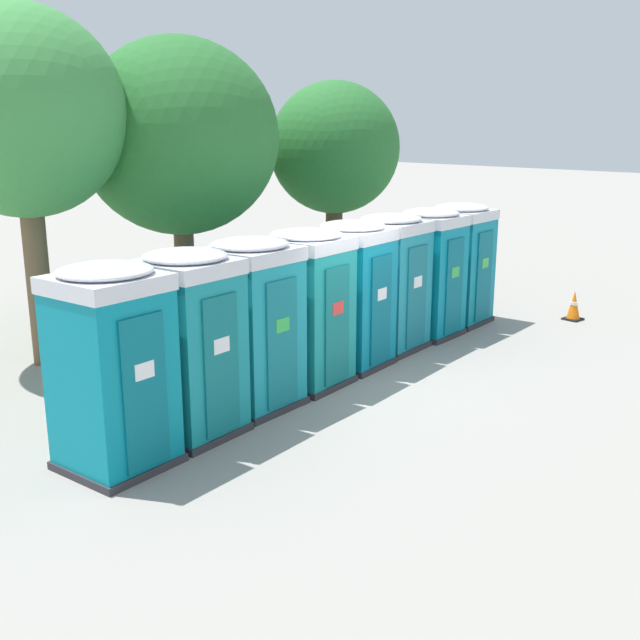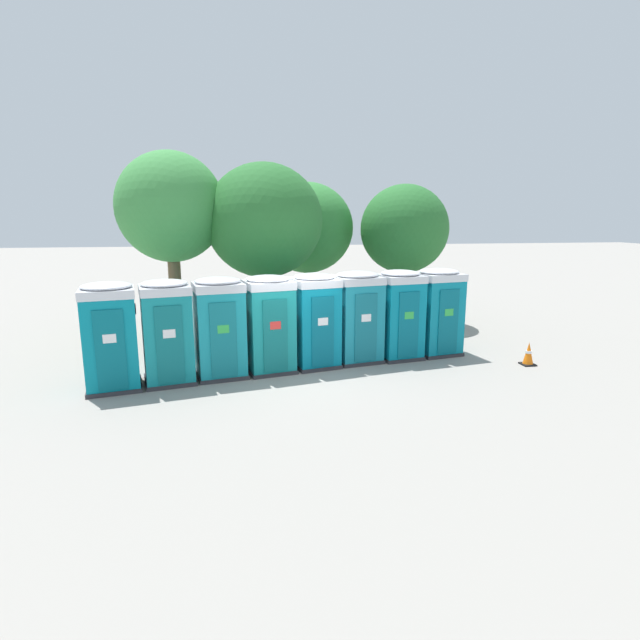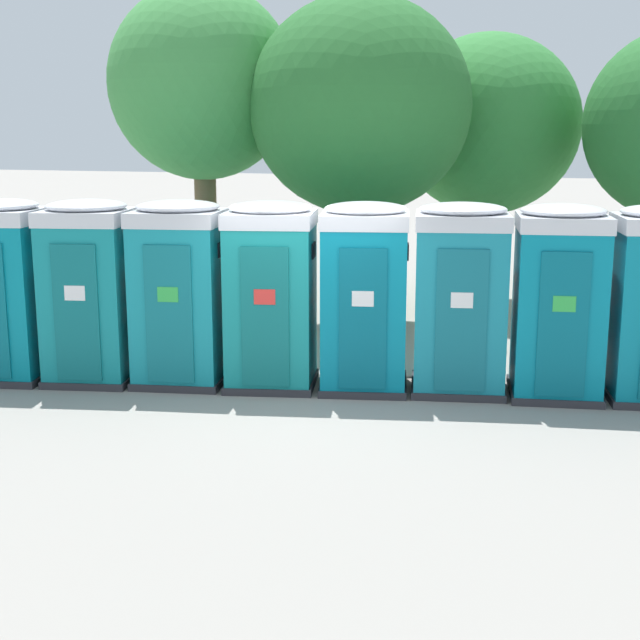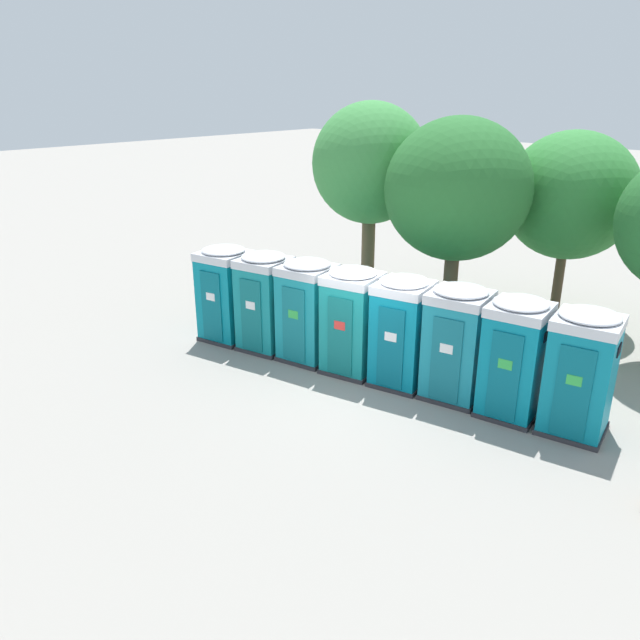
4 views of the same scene
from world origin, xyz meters
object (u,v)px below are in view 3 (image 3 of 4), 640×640
object	(u,v)px
portapotty_5	(460,297)
street_tree_1	(203,85)
street_tree_3	(488,125)
portapotty_3	(271,294)
portapotty_4	(365,296)
portapotty_2	(181,292)
portapotty_1	(91,290)
portapotty_6	(559,301)
street_tree_0	(360,107)
portapotty_0	(3,289)

from	to	relation	value
portapotty_5	street_tree_1	distance (m)	6.92
street_tree_3	portapotty_3	bearing A→B (deg)	-106.21
portapotty_4	portapotty_5	bearing A→B (deg)	12.89
portapotty_4	portapotty_2	bearing A→B (deg)	-169.20
portapotty_1	portapotty_4	distance (m)	3.81
portapotty_5	portapotty_6	size ratio (longest dim) A/B	1.00
portapotty_6	street_tree_3	bearing A→B (deg)	106.19
portapotty_3	portapotty_5	size ratio (longest dim) A/B	1.00
portapotty_1	portapotty_5	world-z (taller)	same
portapotty_3	portapotty_4	world-z (taller)	same
portapotty_5	street_tree_1	xyz separation A→B (m)	(-5.25, 3.39, 2.98)
portapotty_1	portapotty_4	size ratio (longest dim) A/B	1.00
portapotty_4	street_tree_1	xyz separation A→B (m)	(-4.01, 3.67, 2.98)
street_tree_3	portapotty_5	bearing A→B (deg)	-85.35
portapotty_2	portapotty_3	size ratio (longest dim) A/B	1.00
portapotty_1	street_tree_0	xyz separation A→B (m)	(2.66, 4.43, 2.58)
portapotty_3	portapotty_0	bearing A→B (deg)	-168.35
portapotty_5	portapotty_1	bearing A→B (deg)	-168.19
street_tree_3	street_tree_0	bearing A→B (deg)	-122.25
portapotty_6	portapotty_4	bearing A→B (deg)	-170.37
portapotty_1	street_tree_1	xyz separation A→B (m)	(-0.27, 4.43, 2.98)
portapotty_5	portapotty_6	bearing A→B (deg)	6.37
portapotty_2	street_tree_0	xyz separation A→B (m)	(1.42, 4.15, 2.58)
portapotty_3	portapotty_5	xyz separation A→B (m)	(2.48, 0.54, -0.00)
portapotty_1	portapotty_5	size ratio (longest dim) A/B	1.00
portapotty_6	street_tree_1	distance (m)	7.87
portapotty_1	portapotty_2	xyz separation A→B (m)	(1.24, 0.28, -0.00)
portapotty_4	street_tree_0	size ratio (longest dim) A/B	0.44
portapotty_0	street_tree_0	world-z (taller)	street_tree_0
portapotty_6	street_tree_3	size ratio (longest dim) A/B	0.48
portapotty_5	street_tree_1	world-z (taller)	street_tree_1
portapotty_5	portapotty_6	distance (m)	1.27
portapotty_2	street_tree_0	size ratio (longest dim) A/B	0.44
portapotty_3	street_tree_0	bearing A→B (deg)	87.61
portapotty_0	portapotty_4	world-z (taller)	same
portapotty_6	portapotty_1	bearing A→B (deg)	-169.28
portapotty_5	street_tree_1	size ratio (longest dim) A/B	0.42
portapotty_2	portapotty_3	bearing A→B (deg)	9.92
street_tree_0	street_tree_1	xyz separation A→B (m)	(-2.93, 0.00, 0.41)
portapotty_2	portapotty_5	size ratio (longest dim) A/B	1.00
portapotty_3	portapotty_4	distance (m)	1.27
portapotty_2	street_tree_3	bearing A→B (deg)	65.29
portapotty_1	street_tree_0	size ratio (longest dim) A/B	0.44
portapotty_1	portapotty_2	world-z (taller)	same
portapotty_5	portapotty_4	bearing A→B (deg)	-167.11
portapotty_6	street_tree_0	bearing A→B (deg)	137.88
portapotty_3	portapotty_6	xyz separation A→B (m)	(3.75, 0.68, 0.00)
portapotty_3	street_tree_3	world-z (taller)	street_tree_3
portapotty_2	street_tree_3	size ratio (longest dim) A/B	0.48
portapotty_3	portapotty_5	distance (m)	2.54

